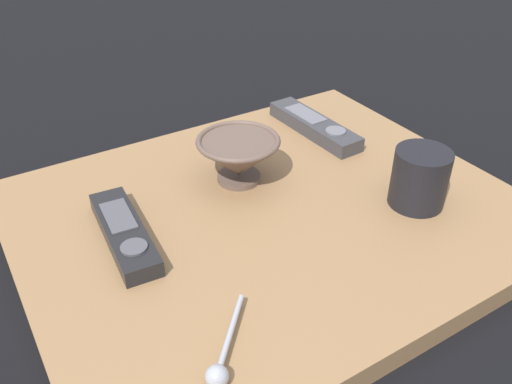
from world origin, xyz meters
The scene contains 7 objects.
ground_plane centered at (0.00, 0.00, 0.00)m, with size 6.00×6.00×0.00m, color black.
table centered at (0.00, 0.00, 0.02)m, with size 0.66×0.54×0.03m.
cereal_bowl centered at (0.00, 0.08, 0.07)m, with size 0.12×0.12×0.07m.
coffee_mug centered at (0.18, -0.09, 0.07)m, with size 0.08×0.10×0.08m.
teaspoon centered at (-0.19, -0.20, 0.04)m, with size 0.08×0.09×0.02m.
tv_remote_near centered at (-0.19, 0.04, 0.04)m, with size 0.06×0.18×0.03m.
tv_remote_far centered at (0.19, 0.15, 0.04)m, with size 0.05×0.20×0.03m.
Camera 1 is at (-0.33, -0.50, 0.46)m, focal length 37.75 mm.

